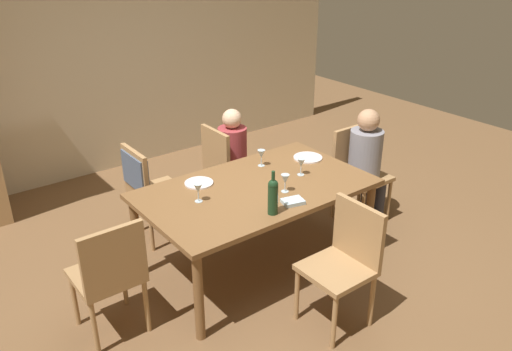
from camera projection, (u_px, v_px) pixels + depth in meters
The scene contains 18 objects.
ground_plane at pixel (256, 264), 4.52m from camera, with size 10.00×10.00×0.00m, color brown.
rear_room_partition at pixel (110, 55), 5.92m from camera, with size 6.40×0.12×2.70m, color beige.
dining_table at pixel (256, 195), 4.23m from camera, with size 1.86×1.10×0.75m.
chair_far_right at pixel (226, 164), 5.14m from camera, with size 0.44×0.44×0.92m.
chair_right_end at pixel (357, 167), 5.07m from camera, with size 0.44×0.44×0.92m.
chair_near at pixel (346, 257), 3.67m from camera, with size 0.44×0.44×0.92m.
chair_far_left at pixel (145, 182), 4.63m from camera, with size 0.46×0.44×0.92m.
chair_left_end at pixel (110, 272), 3.51m from camera, with size 0.44×0.44×0.92m.
person_woman_host at pixel (235, 152), 5.16m from camera, with size 0.33×0.28×1.09m.
person_man_bearded at pixel (367, 159), 4.94m from camera, with size 0.31×0.36×1.15m.
wine_bottle_tall_green at pixel (273, 195), 3.74m from camera, with size 0.08×0.08×0.34m.
wine_glass_near_left at pixel (301, 163), 4.36m from camera, with size 0.07×0.07×0.15m.
wine_glass_centre at pixel (261, 155), 4.53m from camera, with size 0.07×0.07×0.15m.
wine_glass_near_right at pixel (285, 180), 4.07m from camera, with size 0.07×0.07×0.15m.
wine_glass_far at pixel (198, 189), 3.92m from camera, with size 0.07×0.07×0.15m.
dinner_plate_host at pixel (199, 183), 4.24m from camera, with size 0.24×0.24×0.01m, color white.
dinner_plate_guest_left at pixel (308, 158), 4.73m from camera, with size 0.26×0.26×0.01m, color white.
folded_napkin at pixel (293, 201), 3.93m from camera, with size 0.16×0.12×0.03m, color #ADC6D6.
Camera 1 is at (-2.29, -2.99, 2.61)m, focal length 36.44 mm.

